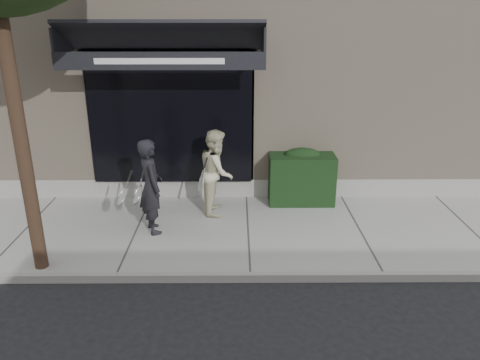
{
  "coord_description": "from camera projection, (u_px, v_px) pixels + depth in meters",
  "views": [
    {
      "loc": [
        -0.19,
        -7.6,
        3.85
      ],
      "look_at": [
        -0.14,
        0.6,
        0.83
      ],
      "focal_mm": 35.0,
      "sensor_mm": 36.0,
      "label": 1
    }
  ],
  "objects": [
    {
      "name": "ground",
      "position": [
        248.0,
        234.0,
        8.47
      ],
      "size": [
        80.0,
        80.0,
        0.0
      ],
      "primitive_type": "plane",
      "color": "black",
      "rests_on": "ground"
    },
    {
      "name": "curb",
      "position": [
        250.0,
        277.0,
        6.99
      ],
      "size": [
        20.0,
        0.1,
        0.14
      ],
      "primitive_type": "cube",
      "color": "gray",
      "rests_on": "ground"
    },
    {
      "name": "building_facade",
      "position": [
        244.0,
        53.0,
        12.17
      ],
      "size": [
        14.3,
        8.04,
        5.64
      ],
      "color": "tan",
      "rests_on": "ground"
    },
    {
      "name": "sidewalk",
      "position": [
        248.0,
        231.0,
        8.45
      ],
      "size": [
        20.0,
        3.0,
        0.12
      ],
      "primitive_type": "cube",
      "color": "#9E9F9A",
      "rests_on": "ground"
    },
    {
      "name": "pedestrian_back",
      "position": [
        217.0,
        172.0,
        8.86
      ],
      "size": [
        0.7,
        0.9,
        1.63
      ],
      "color": "beige",
      "rests_on": "sidewalk"
    },
    {
      "name": "hedge",
      "position": [
        301.0,
        177.0,
        9.42
      ],
      "size": [
        1.3,
        0.7,
        1.14
      ],
      "color": "black",
      "rests_on": "sidewalk"
    },
    {
      "name": "pedestrian_front",
      "position": [
        151.0,
        187.0,
        8.05
      ],
      "size": [
        0.85,
        0.84,
        1.68
      ],
      "color": "black",
      "rests_on": "sidewalk"
    }
  ]
}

